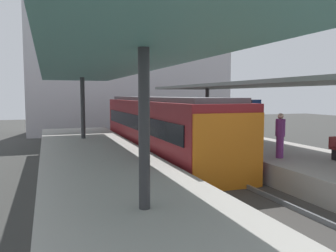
{
  "coord_description": "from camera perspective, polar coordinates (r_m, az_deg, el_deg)",
  "views": [
    {
      "loc": [
        -5.7,
        -11.75,
        3.39
      ],
      "look_at": [
        -0.19,
        3.81,
        1.91
      ],
      "focal_mm": 36.74,
      "sensor_mm": 36.0,
      "label": 1
    }
  ],
  "objects": [
    {
      "name": "passenger_near_bench",
      "position": [
        13.76,
        18.11,
        -1.39
      ],
      "size": [
        0.36,
        0.36,
        1.71
      ],
      "color": "#7A337A",
      "rests_on": "platform_right"
    },
    {
      "name": "rail_near_side",
      "position": [
        13.14,
        3.4,
        -8.63
      ],
      "size": [
        0.08,
        28.0,
        0.14
      ],
      "primitive_type": "cube",
      "color": "slate",
      "rests_on": "track_ballast"
    },
    {
      "name": "platform_sign",
      "position": [
        14.58,
        13.65,
        1.96
      ],
      "size": [
        0.9,
        0.08,
        2.21
      ],
      "color": "#262628",
      "rests_on": "platform_right"
    },
    {
      "name": "station_building_backdrop",
      "position": [
        32.68,
        -6.37,
        8.8
      ],
      "size": [
        18.0,
        6.0,
        11.0
      ],
      "primitive_type": "cube",
      "color": "#B7B2B7",
      "rests_on": "ground_plane"
    },
    {
      "name": "ground_plane",
      "position": [
        13.49,
        6.25,
        -9.46
      ],
      "size": [
        80.0,
        80.0,
        0.0
      ],
      "primitive_type": "plane",
      "color": "#383835"
    },
    {
      "name": "rail_far_side",
      "position": [
        13.75,
        8.99,
        -8.06
      ],
      "size": [
        0.08,
        28.0,
        0.14
      ],
      "primitive_type": "cube",
      "color": "slate",
      "rests_on": "track_ballast"
    },
    {
      "name": "canopy_left",
      "position": [
        13.32,
        -11.41,
        9.35
      ],
      "size": [
        4.18,
        21.0,
        3.52
      ],
      "color": "#333335",
      "rests_on": "platform_left"
    },
    {
      "name": "canopy_right",
      "position": [
        16.23,
        16.43,
        6.57
      ],
      "size": [
        4.18,
        21.0,
        2.97
      ],
      "color": "#333335",
      "rests_on": "platform_right"
    },
    {
      "name": "track_ballast",
      "position": [
        13.47,
        6.25,
        -9.05
      ],
      "size": [
        3.2,
        28.0,
        0.2
      ],
      "primitive_type": "cube",
      "color": "#423F3D",
      "rests_on": "ground_plane"
    },
    {
      "name": "commuter_train",
      "position": [
        18.41,
        -1.4,
        -0.06
      ],
      "size": [
        2.78,
        14.95,
        3.1
      ],
      "color": "maroon",
      "rests_on": "track_ballast"
    },
    {
      "name": "platform_right",
      "position": [
        15.39,
        19.19,
        -5.99
      ],
      "size": [
        4.4,
        28.0,
        1.0
      ],
      "primitive_type": "cube",
      "color": "#ADA8A0",
      "rests_on": "ground_plane"
    },
    {
      "name": "platform_left",
      "position": [
        12.25,
        -10.15,
        -8.61
      ],
      "size": [
        4.4,
        28.0,
        1.0
      ],
      "primitive_type": "cube",
      "color": "#ADA8A0",
      "rests_on": "ground_plane"
    }
  ]
}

